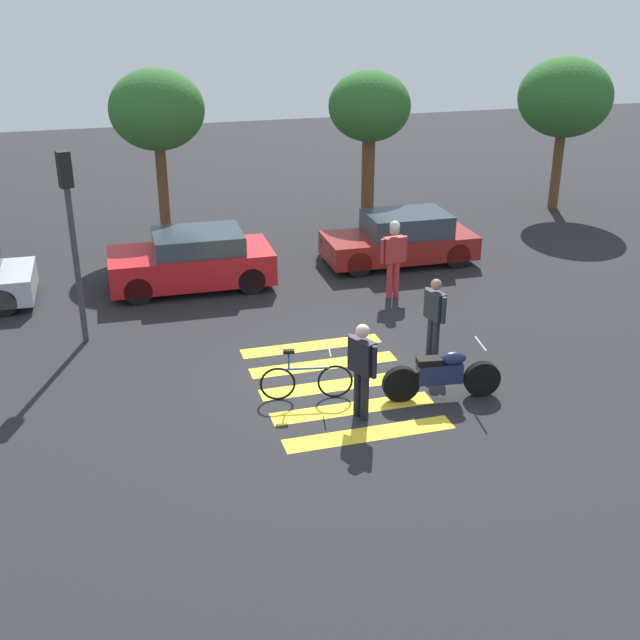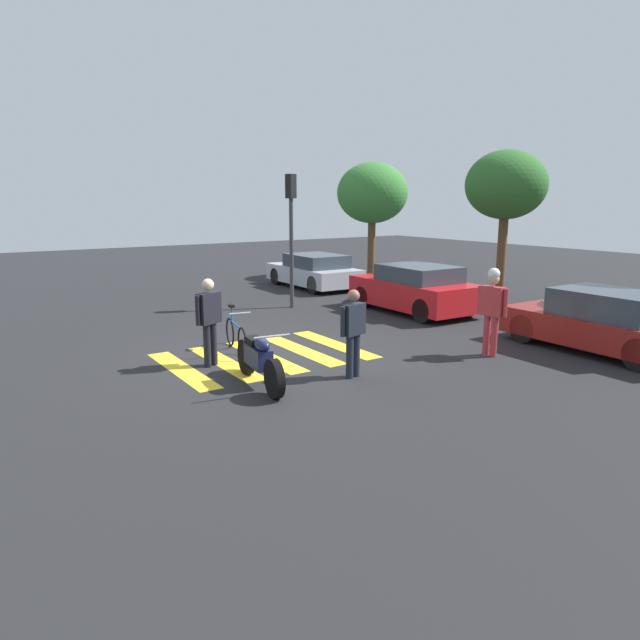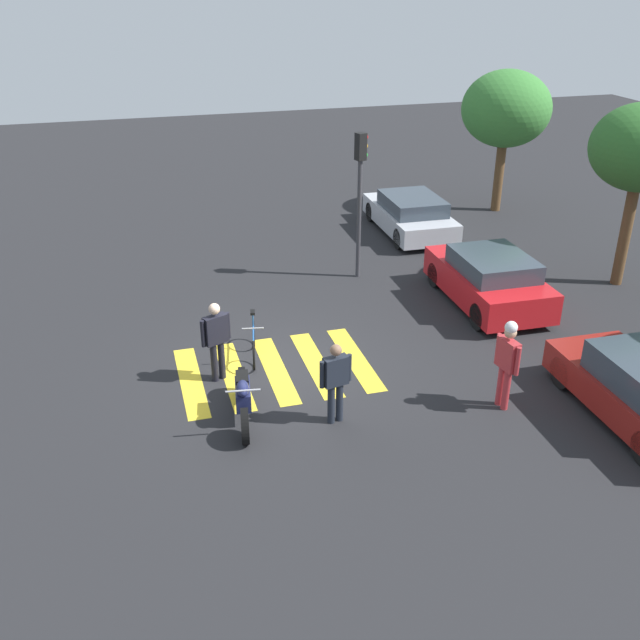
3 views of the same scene
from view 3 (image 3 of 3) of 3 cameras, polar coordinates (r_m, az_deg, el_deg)
The scene contains 11 objects.
ground_plane at distance 15.52m, azimuth -3.55°, elevation -3.95°, with size 60.00×60.00×0.00m, color #232326.
police_motorcycle at distance 13.75m, azimuth -6.09°, elevation -6.12°, with size 2.15×0.63×1.05m.
leaning_bicycle at distance 15.89m, azimuth -5.26°, elevation -1.77°, with size 1.65×0.48×0.98m.
officer_on_foot at distance 13.36m, azimuth 1.24°, elevation -4.66°, with size 0.29×0.65×1.64m.
officer_by_motorcycle at distance 14.83m, azimuth -8.21°, elevation -1.30°, with size 0.38×0.64×1.74m.
pedestrian_bystander at distance 14.17m, azimuth 14.58°, elevation -2.92°, with size 0.69×0.27×1.86m.
crosswalk_stripes at distance 15.52m, azimuth -3.55°, elevation -3.94°, with size 2.92×4.05×0.01m.
car_silver_sedan at distance 23.59m, azimuth 7.14°, elevation 8.28°, with size 4.12×1.96×1.25m.
car_red_convertible at distance 18.73m, azimuth 13.19°, elevation 3.15°, with size 3.94×1.97×1.38m.
traffic_light_pole at distance 19.32m, azimuth 3.21°, elevation 10.83°, with size 0.30×0.35×3.96m.
street_tree_near at distance 25.82m, azimuth 14.50°, elevation 15.82°, with size 2.97×2.97×4.77m.
Camera 3 is at (13.15, -2.72, 7.78)m, focal length 40.49 mm.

